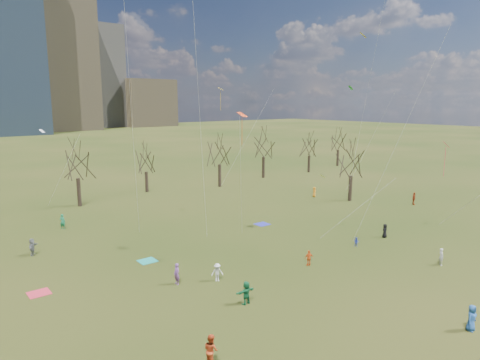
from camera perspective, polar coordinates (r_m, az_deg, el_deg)
ground at (r=36.52m, az=12.17°, el=-13.58°), size 500.00×500.00×0.00m
bare_tree_row at (r=64.19m, az=-14.26°, el=2.38°), size 113.04×29.80×9.50m
blanket_teal at (r=41.64m, az=-12.24°, el=-10.50°), size 1.60×1.50×0.03m
blanket_navy at (r=52.39m, az=2.98°, el=-5.90°), size 1.60×1.50×0.03m
blanket_crimson at (r=37.81m, az=-25.22°, el=-13.49°), size 1.60×1.50×0.03m
person_0 at (r=32.78m, az=28.49°, el=-15.86°), size 0.89×0.61×1.76m
person_1 at (r=43.58m, az=25.24°, el=-9.24°), size 0.66×0.69×1.59m
person_2 at (r=25.91m, az=-3.88°, el=-21.67°), size 0.75×0.94×1.89m
person_4 at (r=39.92m, az=9.18°, el=-10.23°), size 0.92×0.65×1.45m
person_5 at (r=32.47m, az=0.84°, el=-14.79°), size 1.62×0.52×1.75m
person_6 at (r=49.78m, az=18.75°, el=-6.43°), size 0.88×0.75×1.53m
person_7 at (r=35.99m, az=-8.44°, el=-12.28°), size 0.44×0.66×1.77m
person_8 at (r=45.95m, az=15.26°, el=-7.99°), size 0.58×0.61×0.99m
person_9 at (r=36.32m, az=-3.04°, el=-12.18°), size 1.13×0.97×1.52m
person_10 at (r=66.80m, az=22.18°, el=-2.30°), size 1.15×0.73×1.83m
person_11 at (r=46.54m, az=-25.95°, el=-8.02°), size 1.32×1.54×1.68m
person_12 at (r=68.03m, az=9.87°, el=-1.57°), size 0.78×0.91×1.57m
person_13 at (r=54.37m, az=-22.59°, el=-5.13°), size 0.76×0.77×1.79m
kites_airborne at (r=46.17m, az=4.64°, el=8.50°), size 65.01×46.11×32.48m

